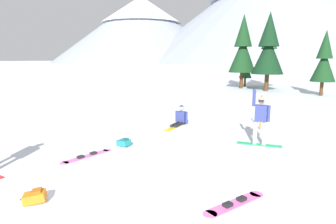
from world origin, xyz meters
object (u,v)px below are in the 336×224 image
Objects in this scene: backpack_orange at (35,197)px; loose_snowboard_near_right at (87,156)px; pine_tree_broad at (324,60)px; pine_tree_young at (243,48)px; trail_marker_pole at (261,113)px; snowboarder_background at (180,118)px; pine_tree_leaning at (269,51)px; loose_snowboard_near_left at (235,203)px; backpack_teal at (124,142)px; snowboarder_midground at (260,119)px; pine_tree_slender at (268,48)px; pine_tree_short at (246,65)px.

loose_snowboard_near_right is at bearing 105.21° from backpack_orange.
pine_tree_broad is at bearing 65.90° from loose_snowboard_near_right.
trail_marker_pole is at bearing -80.58° from pine_tree_young.
snowboarder_background is 3.26× the size of backpack_orange.
pine_tree_broad is at bearing 74.17° from trail_marker_pole.
snowboarder_background reaches higher than backpack_orange.
pine_tree_leaning reaches higher than snowboarder_background.
trail_marker_pole is 0.21× the size of pine_tree_leaning.
trail_marker_pole reaches higher than loose_snowboard_near_left.
backpack_teal is 20.75m from pine_tree_broad.
pine_tree_leaning is (-0.69, 23.56, 3.01)m from snowboarder_midground.
pine_tree_young reaches higher than snowboarder_background.
backpack_teal is (0.52, 1.44, 0.11)m from loose_snowboard_near_right.
loose_snowboard_near_left is 24.14m from pine_tree_slender.
backpack_teal is at bearing 146.63° from loose_snowboard_near_left.
pine_tree_young is (-3.08, 18.55, 3.41)m from trail_marker_pole.
pine_tree_broad is at bearing -42.48° from pine_tree_short.
pine_tree_leaning is at bearing 81.92° from snowboarder_background.
pine_tree_broad is at bearing 65.59° from backpack_teal.
pine_tree_short is at bearing 137.52° from pine_tree_broad.
loose_snowboard_near_right is at bearing -114.10° from pine_tree_broad.
backpack_teal is (-4.53, -1.86, -0.83)m from snowboarder_midground.
snowboarder_midground is 1.10× the size of snowboarder_background.
pine_tree_slender is at bearing -36.46° from pine_tree_young.
loose_snowboard_near_left is 0.30× the size of pine_tree_broad.
pine_tree_leaning reaches higher than backpack_orange.
backpack_orange is (-0.53, -8.27, -0.18)m from snowboarder_background.
snowboarder_midground is 6.11m from loose_snowboard_near_right.
loose_snowboard_near_left is 5.20m from backpack_teal.
snowboarder_midground is 0.28× the size of pine_tree_leaning.
snowboarder_background is 3.67m from trail_marker_pole.
pine_tree_leaning reaches higher than snowboarder_midground.
pine_tree_leaning is at bearing 124.69° from pine_tree_broad.
snowboarder_background reaches higher than loose_snowboard_near_left.
loose_snowboard_near_left is 22.16m from pine_tree_broad.
pine_tree_leaning is (3.84, 25.43, 3.84)m from backpack_teal.
pine_tree_broad is at bearing -55.31° from pine_tree_leaning.
loose_snowboard_near_left is at bearing -84.14° from pine_tree_short.
snowboarder_background is 0.98× the size of loose_snowboard_near_right.
pine_tree_short reaches higher than backpack_orange.
backpack_orange is at bearing -98.28° from pine_tree_slender.
loose_snowboard_near_left is 0.37× the size of pine_tree_short.
trail_marker_pole is 19.11m from pine_tree_young.
trail_marker_pole is 0.35× the size of pine_tree_short.
pine_tree_slender is (-0.39, 23.80, 4.06)m from loose_snowboard_near_left.
backpack_orange is at bearing -74.79° from loose_snowboard_near_right.
trail_marker_pole is at bearing 64.43° from backpack_orange.
snowboarder_background is at bearing 151.14° from snowboarder_midground.
pine_tree_slender is (4.47, 22.38, 4.06)m from loose_snowboard_near_right.
loose_snowboard_near_left is at bearing -16.23° from loose_snowboard_near_right.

